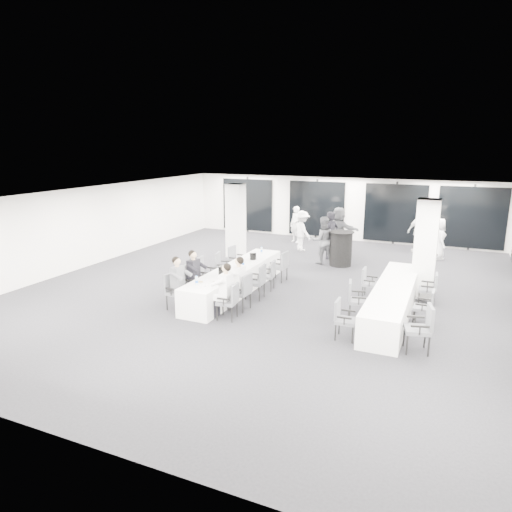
{
  "coord_description": "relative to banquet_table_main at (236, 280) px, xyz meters",
  "views": [
    {
      "loc": [
        4.85,
        -12.29,
        4.27
      ],
      "look_at": [
        -0.46,
        -0.2,
        1.0
      ],
      "focal_mm": 32.0,
      "sensor_mm": 36.0,
      "label": 1
    }
  ],
  "objects": [
    {
      "name": "chair_main_left_far",
      "position": [
        -0.83,
        1.7,
        0.17
      ],
      "size": [
        0.51,
        0.56,
        0.95
      ],
      "rotation": [
        0.0,
        0.0,
        -1.64
      ],
      "color": "#55585D",
      "rests_on": "floor"
    },
    {
      "name": "chair_main_right_near",
      "position": [
        0.83,
        -1.99,
        0.15
      ],
      "size": [
        0.51,
        0.56,
        0.92
      ],
      "rotation": [
        0.0,
        0.0,
        1.67
      ],
      "color": "#55585D",
      "rests_on": "floor"
    },
    {
      "name": "plate_b",
      "position": [
        0.18,
        -1.57,
        0.39
      ],
      "size": [
        0.19,
        0.19,
        0.03
      ],
      "color": "white",
      "rests_on": "banquet_table_main"
    },
    {
      "name": "chair_main_right_fourth",
      "position": [
        0.83,
        0.56,
        0.14
      ],
      "size": [
        0.51,
        0.55,
        0.9
      ],
      "rotation": [
        0.0,
        0.0,
        1.72
      ],
      "color": "#55585D",
      "rests_on": "floor"
    },
    {
      "name": "chair_main_left_mid",
      "position": [
        -0.84,
        -0.37,
        0.22
      ],
      "size": [
        0.57,
        0.62,
        1.04
      ],
      "rotation": [
        0.0,
        0.0,
        -1.49
      ],
      "color": "#55585D",
      "rests_on": "floor"
    },
    {
      "name": "column_right",
      "position": [
        5.06,
        1.77,
        1.02
      ],
      "size": [
        0.6,
        0.6,
        2.8
      ],
      "primitive_type": "cube",
      "color": "white",
      "rests_on": "floor"
    },
    {
      "name": "plate_a",
      "position": [
        -0.18,
        -1.7,
        0.39
      ],
      "size": [
        0.21,
        0.21,
        0.03
      ],
      "color": "white",
      "rests_on": "banquet_table_main"
    },
    {
      "name": "seated_guest_d",
      "position": [
        0.67,
        -1.28,
        0.44
      ],
      "size": [
        0.5,
        0.38,
        1.44
      ],
      "rotation": [
        0.0,
        0.0,
        1.57
      ],
      "color": "white",
      "rests_on": "floor"
    },
    {
      "name": "chair_side_right_mid",
      "position": [
        5.31,
        -0.43,
        0.13
      ],
      "size": [
        0.46,
        0.51,
        0.88
      ],
      "rotation": [
        0.0,
        0.0,
        1.55
      ],
      "color": "#55585D",
      "rests_on": "floor"
    },
    {
      "name": "chair_side_left_far",
      "position": [
        3.66,
        1.06,
        0.12
      ],
      "size": [
        0.44,
        0.49,
        0.86
      ],
      "rotation": [
        0.0,
        0.0,
        -1.58
      ],
      "color": "#55585D",
      "rests_on": "floor"
    },
    {
      "name": "chair_main_left_second",
      "position": [
        -0.84,
        -1.14,
        0.2
      ],
      "size": [
        0.57,
        0.62,
        1.0
      ],
      "rotation": [
        0.0,
        0.0,
        -1.42
      ],
      "color": "#55585D",
      "rests_on": "floor"
    },
    {
      "name": "standing_guest_b",
      "position": [
        1.43,
        4.23,
        0.61
      ],
      "size": [
        1.11,
        0.98,
        1.96
      ],
      "primitive_type": "imported",
      "rotation": [
        0.0,
        0.0,
        3.67
      ],
      "color": "#505357",
      "rests_on": "floor"
    },
    {
      "name": "ice_bucket_far",
      "position": [
        0.09,
        1.06,
        0.49
      ],
      "size": [
        0.2,
        0.2,
        0.23
      ],
      "primitive_type": "cylinder",
      "color": "black",
      "rests_on": "banquet_table_main"
    },
    {
      "name": "water_bottle_b",
      "position": [
        0.17,
        0.17,
        0.49
      ],
      "size": [
        0.07,
        0.07,
        0.22
      ],
      "primitive_type": "cylinder",
      "color": "silver",
      "rests_on": "banquet_table_main"
    },
    {
      "name": "cocktail_table",
      "position": [
        2.11,
        4.24,
        0.25
      ],
      "size": [
        0.89,
        0.89,
        1.23
      ],
      "color": "black",
      "rests_on": "floor"
    },
    {
      "name": "chair_side_left_mid",
      "position": [
        3.65,
        -0.66,
        0.17
      ],
      "size": [
        0.57,
        0.6,
        0.96
      ],
      "rotation": [
        0.0,
        0.0,
        -1.36
      ],
      "color": "#55585D",
      "rests_on": "floor"
    },
    {
      "name": "chair_main_right_far",
      "position": [
        0.83,
        1.56,
        0.17
      ],
      "size": [
        0.52,
        0.57,
        0.96
      ],
      "rotation": [
        0.0,
        0.0,
        1.49
      ],
      "color": "#55585D",
      "rests_on": "floor"
    },
    {
      "name": "seated_guest_b",
      "position": [
        -0.67,
        -1.13,
        0.44
      ],
      "size": [
        0.5,
        0.38,
        1.44
      ],
      "rotation": [
        0.0,
        0.0,
        -1.57
      ],
      "color": "black",
      "rests_on": "floor"
    },
    {
      "name": "chair_main_left_fourth",
      "position": [
        -0.83,
        0.73,
        0.17
      ],
      "size": [
        0.57,
        0.6,
        0.95
      ],
      "rotation": [
        0.0,
        0.0,
        -1.34
      ],
      "color": "#55585D",
      "rests_on": "floor"
    },
    {
      "name": "standing_guest_d",
      "position": [
        4.5,
        7.55,
        0.62
      ],
      "size": [
        1.33,
        1.21,
        1.99
      ],
      "primitive_type": "imported",
      "rotation": [
        0.0,
        0.0,
        3.76
      ],
      "color": "white",
      "rests_on": "floor"
    },
    {
      "name": "room",
      "position": [
        1.75,
        1.88,
        1.01
      ],
      "size": [
        14.04,
        16.04,
        2.84
      ],
      "color": "black",
      "rests_on": "ground"
    },
    {
      "name": "standing_guest_h",
      "position": [
        4.99,
        3.84,
        0.59
      ],
      "size": [
        0.87,
        1.08,
        1.94
      ],
      "primitive_type": "imported",
      "rotation": [
        0.0,
        0.0,
        1.95
      ],
      "color": "black",
      "rests_on": "floor"
    },
    {
      "name": "banquet_table_main",
      "position": [
        0.0,
        0.0,
        0.0
      ],
      "size": [
        0.9,
        5.0,
        0.75
      ],
      "primitive_type": "cube",
      "color": "white",
      "rests_on": "floor"
    },
    {
      "name": "plate_c",
      "position": [
        0.13,
        -0.27,
        0.39
      ],
      "size": [
        0.18,
        0.18,
        0.03
      ],
      "color": "white",
      "rests_on": "banquet_table_main"
    },
    {
      "name": "standing_guest_g",
      "position": [
        -0.67,
        7.37,
        0.53
      ],
      "size": [
        0.83,
        0.78,
        1.81
      ],
      "primitive_type": "imported",
      "rotation": [
        0.0,
        0.0,
        -0.48
      ],
      "color": "white",
      "rests_on": "floor"
    },
    {
      "name": "chair_side_left_near",
      "position": [
        3.65,
        -2.0,
        0.14
      ],
      "size": [
        0.46,
        0.52,
        0.9
      ],
      "rotation": [
        0.0,
        0.0,
        -1.55
      ],
      "color": "#55585D",
      "rests_on": "floor"
    },
    {
      "name": "seated_guest_a",
      "position": [
        -0.67,
        -1.92,
        0.44
      ],
      "size": [
        0.5,
        0.38,
        1.44
      ],
      "rotation": [
        0.0,
        0.0,
        -1.57
      ],
      "color": "#505357",
      "rests_on": "floor"
    },
    {
      "name": "chair_main_right_second",
      "position": [
        0.84,
        -1.28,
        0.19
      ],
      "size": [
        0.53,
        0.58,
        0.99
      ],
      "rotation": [
        0.0,
        0.0,
        1.5
      ],
      "color": "#55585D",
      "rests_on": "floor"
    },
    {
      "name": "chair_main_left_near",
      "position": [
        -0.83,
        -1.91,
        0.18
      ],
      "size": [
        0.55,
        0.59,
        0.96
      ],
      "rotation": [
        0.0,
        0.0,
        -1.7
      ],
      "color": "#55585D",
      "rests_on": "floor"
    },
    {
      "name": "ice_bucket_near",
      "position": [
        -0.02,
        -0.79,
        0.49
      ],
      "size": [
        0.2,
        0.2,
        0.23
      ],
      "primitive_type": "cylinder",
      "color": "black",
      "rests_on": "banquet_table_main"
    },
    {
      "name": "wine_glass",
      "position": [
        0.12,
        -1.97,
        0.51
      ],
      "size": [
        0.07,
        0.07,
        0.18
      ],
      "color": "silver",
      "rests_on": "banquet_table_main"
    },
    {
      "name": "standing_guest_a",
      "position": [
        1.53,
        5.11,
        0.64
      ],
      "size": [
        0.87,
        0.93,
        2.03
      ],
      "primitive_type": "imported",
      "rotation": [
        0.0,
        0.0,
        1.11
      ],
      "color": "black",
      "rests_on": "floor"
    },
    {
      "name": "banquet_table_side",
      "position": [
        4.48,
        0.0,
        0.0
      ],
      "size": [
        0.9,
        5.0,
        0.75
      ],
      "primitive_type": "cube",
      "color": "white",
      "rests_on": "floor"
    },
    {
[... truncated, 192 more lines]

